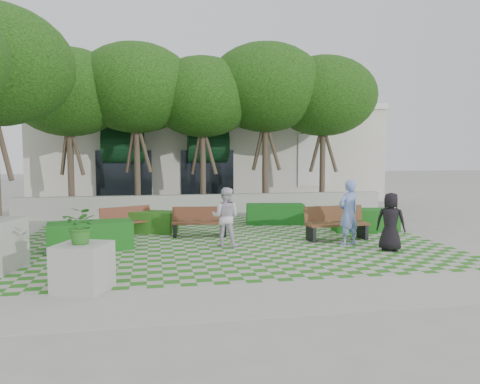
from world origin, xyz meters
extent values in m
plane|color=gray|center=(0.00, 0.00, 0.00)|extent=(90.00, 90.00, 0.00)
plane|color=#2B721E|center=(0.00, 1.00, 0.01)|extent=(12.00, 12.00, 0.00)
cube|color=#9E9B93|center=(0.00, -4.70, 0.01)|extent=(16.00, 2.00, 0.01)
cube|color=#9E9B93|center=(0.00, 6.20, 0.45)|extent=(15.00, 0.36, 0.90)
cube|color=#53331C|center=(3.27, 0.36, 0.48)|extent=(1.96, 0.75, 0.06)
cube|color=#53331C|center=(3.24, 0.64, 0.77)|extent=(1.93, 0.30, 0.48)
cube|color=black|center=(2.42, 0.29, 0.23)|extent=(0.15, 0.54, 0.47)
cube|color=black|center=(4.12, 0.44, 0.23)|extent=(0.15, 0.54, 0.47)
cube|color=#522C1C|center=(-0.74, 1.71, 0.44)|extent=(1.79, 0.74, 0.06)
cube|color=#522C1C|center=(-0.71, 1.96, 0.70)|extent=(1.74, 0.33, 0.44)
cube|color=black|center=(-1.51, 1.80, 0.21)|extent=(0.15, 0.49, 0.43)
cube|color=black|center=(0.03, 1.62, 0.21)|extent=(0.15, 0.49, 0.43)
cube|color=#5C2E1F|center=(-2.95, 2.39, 0.42)|extent=(1.76, 1.17, 0.06)
cube|color=#5C2E1F|center=(-3.06, 2.61, 0.68)|extent=(1.59, 0.81, 0.43)
cube|color=black|center=(-3.64, 2.08, 0.21)|extent=(0.28, 0.47, 0.41)
cube|color=black|center=(-2.27, 2.70, 0.21)|extent=(0.28, 0.47, 0.41)
cube|color=#155117|center=(4.80, 1.67, 0.37)|extent=(2.19, 1.08, 0.74)
cube|color=#154F19|center=(2.24, 3.75, 0.37)|extent=(2.19, 1.16, 0.73)
cube|color=#215316|center=(-2.43, 2.82, 0.35)|extent=(2.14, 1.51, 0.70)
cube|color=#165319|center=(-3.85, 0.28, 0.38)|extent=(2.31, 1.23, 0.77)
cube|color=#9E9B93|center=(-3.52, -3.57, 0.46)|extent=(1.18, 1.18, 0.91)
imported|color=#2D7223|center=(-3.52, -3.57, 1.27)|extent=(0.80, 0.75, 0.71)
imported|color=#7990DD|center=(3.29, -0.38, 0.93)|extent=(0.79, 0.65, 1.86)
imported|color=black|center=(4.08, -1.33, 0.79)|extent=(0.92, 0.85, 1.57)
imported|color=silver|center=(-0.18, 0.09, 0.83)|extent=(0.99, 0.90, 1.66)
cylinder|color=#47382B|center=(-5.50, 7.60, 1.82)|extent=(0.26, 0.26, 3.64)
ellipsoid|color=#1E4C11|center=(-5.50, 7.60, 5.07)|extent=(4.80, 4.80, 3.60)
cylinder|color=#47382B|center=(-2.80, 7.60, 1.90)|extent=(0.26, 0.26, 3.81)
ellipsoid|color=#1E4C11|center=(-2.80, 7.60, 5.30)|extent=(5.00, 5.00, 3.75)
cylinder|color=#47382B|center=(0.00, 7.60, 1.79)|extent=(0.26, 0.26, 3.58)
ellipsoid|color=#1E4C11|center=(0.00, 7.60, 4.99)|extent=(4.60, 4.60, 3.45)
cylinder|color=#47382B|center=(2.80, 7.60, 1.96)|extent=(0.26, 0.26, 3.92)
ellipsoid|color=#1E4C11|center=(2.80, 7.60, 5.46)|extent=(5.20, 5.20, 3.90)
cylinder|color=#47382B|center=(5.50, 7.60, 1.85)|extent=(0.26, 0.26, 3.70)
ellipsoid|color=#1E4C11|center=(5.50, 7.60, 5.15)|extent=(4.80, 4.80, 3.60)
cube|color=beige|center=(1.00, 14.20, 2.50)|extent=(18.00, 8.00, 5.00)
cube|color=white|center=(1.00, 10.20, 5.00)|extent=(18.00, 0.30, 0.30)
cube|color=black|center=(6.00, 10.18, 2.20)|extent=(1.40, 0.10, 2.40)
cylinder|color=#0E3318|center=(-3.50, 10.18, 3.00)|extent=(3.00, 1.80, 1.80)
cube|color=black|center=(-3.50, 10.18, 1.60)|extent=(2.60, 0.08, 2.20)
cylinder|color=#0E3318|center=(0.50, 10.18, 3.00)|extent=(3.00, 1.80, 1.80)
cube|color=black|center=(0.50, 10.18, 1.60)|extent=(2.60, 0.08, 2.20)
camera|label=1|loc=(-2.20, -12.76, 2.68)|focal=35.00mm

